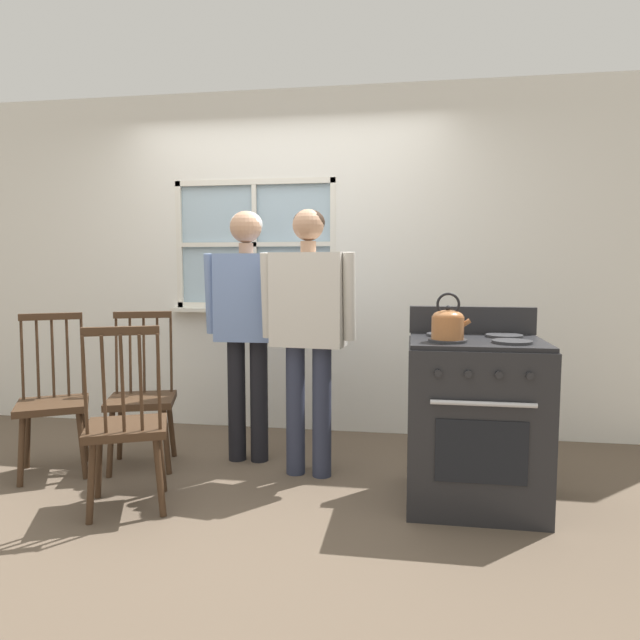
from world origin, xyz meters
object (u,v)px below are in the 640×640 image
at_px(chair_center_cluster, 126,428).
at_px(person_elderly_left, 247,310).
at_px(person_teen_center, 308,316).
at_px(potted_plant, 287,299).
at_px(kettle, 448,323).
at_px(stove, 475,420).
at_px(chair_near_wall, 142,399).
at_px(chair_by_window, 53,403).

height_order(chair_center_cluster, person_elderly_left, person_elderly_left).
xyz_separation_m(person_teen_center, potted_plant, (-0.34, 0.93, 0.05)).
bearing_deg(person_elderly_left, person_teen_center, -25.19).
relative_size(person_elderly_left, kettle, 6.83).
bearing_deg(stove, person_teen_center, 164.60).
relative_size(chair_near_wall, kettle, 4.13).
bearing_deg(person_elderly_left, chair_near_wall, -163.74).
distance_m(stove, kettle, 0.59).
xyz_separation_m(chair_center_cluster, potted_plant, (0.54, 1.59, 0.61)).
distance_m(chair_near_wall, person_teen_center, 1.25).
bearing_deg(potted_plant, stove, -42.16).
relative_size(chair_center_cluster, potted_plant, 3.86).
height_order(person_teen_center, stove, person_teen_center).
relative_size(stove, potted_plant, 4.10).
height_order(chair_near_wall, person_elderly_left, person_elderly_left).
distance_m(person_elderly_left, potted_plant, 0.74).
bearing_deg(chair_by_window, kettle, -34.62).
xyz_separation_m(chair_near_wall, person_teen_center, (1.12, 0.01, 0.56)).
bearing_deg(kettle, chair_by_window, 175.64).
bearing_deg(chair_by_window, chair_center_cluster, -61.27).
height_order(person_teen_center, kettle, person_teen_center).
xyz_separation_m(person_elderly_left, kettle, (1.28, -0.61, -0.01)).
xyz_separation_m(chair_by_window, stove, (2.61, -0.06, 0.02)).
height_order(chair_center_cluster, kettle, kettle).
bearing_deg(chair_by_window, chair_near_wall, -7.52).
bearing_deg(chair_center_cluster, potted_plant, -132.37).
relative_size(chair_near_wall, chair_center_cluster, 1.00).
distance_m(chair_by_window, kettle, 2.52).
bearing_deg(stove, person_elderly_left, 161.81).
bearing_deg(potted_plant, chair_center_cluster, -108.79).
relative_size(chair_by_window, stove, 0.94).
distance_m(chair_center_cluster, person_teen_center, 1.24).
xyz_separation_m(chair_by_window, person_elderly_left, (1.17, 0.42, 0.58)).
distance_m(chair_near_wall, stove, 2.13).
distance_m(chair_center_cluster, person_elderly_left, 1.12).
bearing_deg(chair_near_wall, chair_by_window, -175.50).
height_order(chair_by_window, kettle, kettle).
height_order(chair_near_wall, person_teen_center, person_teen_center).
xyz_separation_m(person_elderly_left, stove, (1.45, -0.47, -0.56)).
relative_size(person_teen_center, stove, 1.54).
bearing_deg(potted_plant, kettle, -48.88).
bearing_deg(person_teen_center, chair_center_cluster, -136.85).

